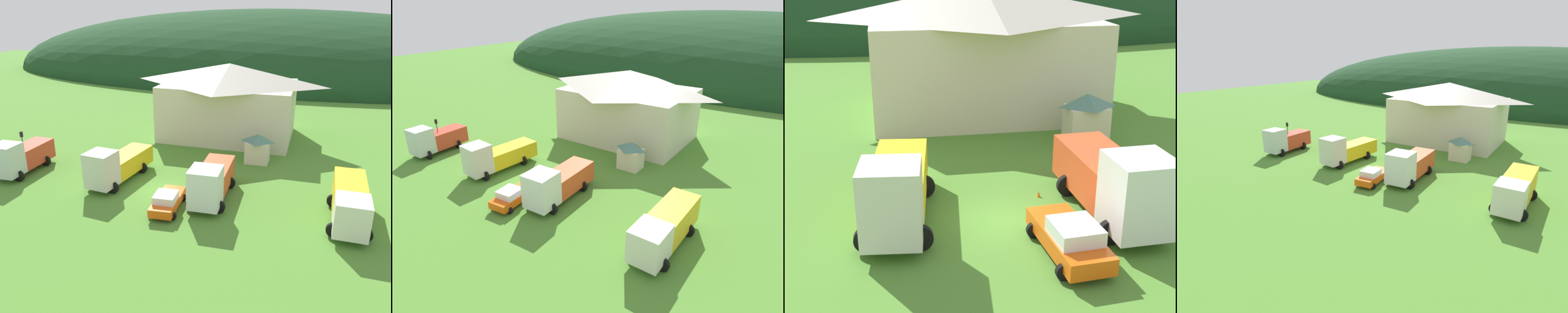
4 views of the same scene
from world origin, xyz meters
The scene contains 12 objects.
ground_plane centered at (0.00, 0.00, 0.00)m, with size 200.00×200.00×0.00m, color #4C842D.
forested_hill_backdrop centered at (0.00, 71.20, 0.00)m, with size 137.85×60.00×30.48m, color #193D1E.
depot_building centered at (2.10, 18.00, 4.73)m, with size 17.08×12.26×9.18m.
play_shed_cream centered at (7.17, 9.62, 1.62)m, with size 2.65×2.16×3.13m.
tow_truck_silver centered at (-14.82, -0.23, 1.79)m, with size 3.18×6.93×3.62m.
flatbed_truck_yellow centered at (-4.74, 0.63, 1.75)m, with size 3.72×8.58×3.74m.
heavy_rig_white centered at (4.77, -0.43, 1.83)m, with size 3.47×8.17×3.74m.
heavy_rig_striped centered at (15.87, -1.09, 1.77)m, with size 3.27×8.14×3.16m.
service_pickup_orange centered at (1.83, -3.26, 0.83)m, with size 2.57×4.96×1.66m.
traffic_light_west centered at (-14.71, 0.18, 2.58)m, with size 0.20×0.32×4.22m.
traffic_cone_near_pickup centered at (-4.23, -0.55, 0.00)m, with size 0.36×0.36×0.53m, color orange.
traffic_cone_mid_row centered at (2.14, 2.31, 0.00)m, with size 0.36×0.36×0.61m, color orange.
Camera 1 is at (12.62, -30.50, 15.68)m, focal length 36.68 mm.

